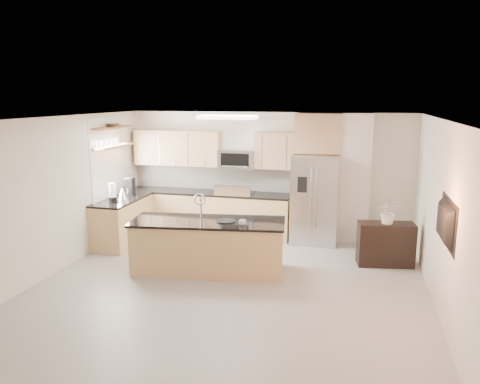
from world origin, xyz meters
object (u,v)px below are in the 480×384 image
(blender, at_px, (112,194))
(television, at_px, (441,222))
(credenza, at_px, (386,244))
(cup, at_px, (242,222))
(microwave, at_px, (237,159))
(kettle, at_px, (123,193))
(platter, at_px, (226,221))
(refrigerator, at_px, (315,199))
(coffee_maker, at_px, (129,187))
(bowl, at_px, (113,124))
(flower_vase, at_px, (389,206))
(island, at_px, (208,246))
(range, at_px, (236,214))

(blender, bearing_deg, television, -17.07)
(credenza, bearing_deg, cup, -161.96)
(microwave, bearing_deg, kettle, -148.86)
(microwave, relative_size, blender, 2.01)
(platter, bearing_deg, refrigerator, 57.93)
(kettle, bearing_deg, coffee_maker, 99.48)
(kettle, distance_m, coffee_maker, 0.43)
(bowl, bearing_deg, kettle, -36.51)
(microwave, relative_size, bowl, 2.19)
(coffee_maker, xyz_separation_m, television, (5.61, -2.44, 0.26))
(microwave, bearing_deg, blender, -143.60)
(bowl, xyz_separation_m, flower_vase, (5.26, -0.19, -1.30))
(refrigerator, bearing_deg, cup, -113.49)
(island, distance_m, coffee_maker, 2.68)
(coffee_maker, xyz_separation_m, bowl, (-0.16, -0.25, 1.29))
(range, xyz_separation_m, television, (3.51, -3.12, 0.88))
(cup, distance_m, coffee_maker, 3.21)
(television, bearing_deg, cup, 72.83)
(blender, bearing_deg, platter, -15.70)
(refrigerator, relative_size, cup, 15.54)
(refrigerator, bearing_deg, range, 178.40)
(refrigerator, xyz_separation_m, flower_vase, (1.35, -1.08, 0.19))
(cup, height_order, platter, cup)
(microwave, distance_m, cup, 2.57)
(cup, xyz_separation_m, platter, (-0.32, 0.16, -0.04))
(kettle, relative_size, flower_vase, 0.44)
(coffee_maker, bearing_deg, flower_vase, -4.96)
(kettle, distance_m, television, 5.90)
(island, xyz_separation_m, blender, (-2.15, 0.71, 0.64))
(kettle, relative_size, bowl, 0.80)
(cup, height_order, kettle, kettle)
(platter, xyz_separation_m, coffee_maker, (-2.47, 1.41, 0.19))
(microwave, height_order, kettle, microwave)
(kettle, bearing_deg, credenza, 0.15)
(coffee_maker, bearing_deg, refrigerator, 9.58)
(microwave, distance_m, television, 4.79)
(island, bearing_deg, coffee_maker, 138.70)
(credenza, bearing_deg, television, -84.75)
(refrigerator, relative_size, credenza, 1.87)
(range, height_order, television, television)
(refrigerator, height_order, blender, refrigerator)
(bowl, bearing_deg, blender, -69.69)
(platter, bearing_deg, cup, -25.95)
(bowl, bearing_deg, microwave, 25.16)
(range, relative_size, platter, 3.46)
(coffee_maker, height_order, bowl, bowl)
(refrigerator, height_order, flower_vase, refrigerator)
(platter, height_order, bowl, bowl)
(kettle, relative_size, television, 0.26)
(credenza, relative_size, coffee_maker, 2.73)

